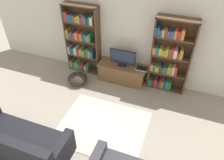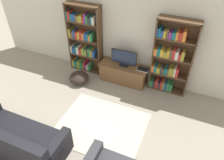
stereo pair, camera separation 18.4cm
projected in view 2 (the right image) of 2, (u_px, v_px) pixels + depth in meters
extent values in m
cube|color=silver|center=(130.00, 37.00, 5.92)|extent=(8.80, 0.06, 2.60)
cube|color=#513823|center=(71.00, 36.00, 6.49)|extent=(0.04, 0.30, 2.09)
cube|color=#513823|center=(100.00, 43.00, 6.19)|extent=(0.04, 0.30, 2.09)
cube|color=#513823|center=(87.00, 38.00, 6.43)|extent=(1.01, 0.04, 2.09)
cube|color=#513823|center=(82.00, 4.00, 5.70)|extent=(1.01, 0.30, 0.04)
cube|color=#513823|center=(87.00, 68.00, 6.98)|extent=(0.97, 0.30, 0.04)
cube|color=gold|center=(75.00, 62.00, 7.02)|extent=(0.05, 0.24, 0.23)
cube|color=#196B75|center=(76.00, 63.00, 7.01)|extent=(0.06, 0.24, 0.21)
cube|color=#2D7F47|center=(78.00, 63.00, 6.99)|extent=(0.07, 0.24, 0.21)
cube|color=#9E9333|center=(80.00, 63.00, 6.96)|extent=(0.07, 0.24, 0.23)
cube|color=#2D7F47|center=(82.00, 64.00, 6.95)|extent=(0.08, 0.24, 0.20)
cube|color=#2D7F47|center=(84.00, 65.00, 6.93)|extent=(0.04, 0.24, 0.18)
cube|color=#B72D28|center=(85.00, 64.00, 6.89)|extent=(0.06, 0.24, 0.26)
cube|color=#7F338C|center=(87.00, 66.00, 6.90)|extent=(0.04, 0.24, 0.18)
cube|color=silver|center=(89.00, 66.00, 6.89)|extent=(0.05, 0.24, 0.16)
cube|color=#2D7F47|center=(90.00, 67.00, 6.87)|extent=(0.08, 0.24, 0.17)
cube|color=#513823|center=(86.00, 54.00, 6.65)|extent=(0.97, 0.30, 0.04)
cube|color=silver|center=(73.00, 48.00, 6.70)|extent=(0.05, 0.24, 0.23)
cube|color=#234C99|center=(75.00, 49.00, 6.70)|extent=(0.07, 0.24, 0.17)
cube|color=#196B75|center=(77.00, 49.00, 6.66)|extent=(0.06, 0.24, 0.22)
cube|color=silver|center=(79.00, 49.00, 6.63)|extent=(0.08, 0.24, 0.22)
cube|color=#B72D28|center=(82.00, 51.00, 6.62)|extent=(0.08, 0.24, 0.17)
cube|color=#9E9333|center=(84.00, 51.00, 6.58)|extent=(0.08, 0.24, 0.22)
cube|color=#2D7F47|center=(86.00, 51.00, 6.55)|extent=(0.04, 0.24, 0.24)
cube|color=gold|center=(87.00, 52.00, 6.56)|extent=(0.04, 0.24, 0.20)
cube|color=#333338|center=(89.00, 51.00, 6.52)|extent=(0.05, 0.24, 0.26)
cube|color=#2D7F47|center=(90.00, 52.00, 6.50)|extent=(0.06, 0.24, 0.26)
cube|color=#9E9333|center=(93.00, 53.00, 6.49)|extent=(0.07, 0.24, 0.22)
cube|color=#234C99|center=(95.00, 53.00, 6.47)|extent=(0.08, 0.24, 0.20)
cube|color=#513823|center=(85.00, 39.00, 6.33)|extent=(0.97, 0.30, 0.04)
cube|color=#9E9333|center=(71.00, 32.00, 6.36)|extent=(0.07, 0.24, 0.26)
cube|color=brown|center=(74.00, 34.00, 6.36)|extent=(0.06, 0.24, 0.18)
cube|color=#234C99|center=(75.00, 33.00, 6.32)|extent=(0.05, 0.24, 0.24)
cube|color=#B72D28|center=(78.00, 34.00, 6.31)|extent=(0.08, 0.24, 0.20)
cube|color=gold|center=(80.00, 34.00, 6.28)|extent=(0.06, 0.24, 0.21)
cube|color=#B72D28|center=(82.00, 34.00, 6.25)|extent=(0.08, 0.24, 0.24)
cube|color=orange|center=(84.00, 35.00, 6.24)|extent=(0.06, 0.24, 0.21)
cube|color=#234C99|center=(87.00, 36.00, 6.22)|extent=(0.07, 0.24, 0.21)
cube|color=#196B75|center=(89.00, 36.00, 6.19)|extent=(0.06, 0.24, 0.22)
cube|color=orange|center=(91.00, 37.00, 6.19)|extent=(0.04, 0.24, 0.17)
cube|color=#2D7F47|center=(92.00, 37.00, 6.15)|extent=(0.07, 0.24, 0.24)
cube|color=#513823|center=(83.00, 22.00, 6.00)|extent=(0.97, 0.30, 0.04)
cube|color=#196B75|center=(69.00, 15.00, 6.04)|extent=(0.04, 0.24, 0.26)
cube|color=#B72D28|center=(70.00, 15.00, 6.02)|extent=(0.08, 0.24, 0.25)
cube|color=#196B75|center=(73.00, 16.00, 6.02)|extent=(0.06, 0.24, 0.19)
cube|color=#234C99|center=(75.00, 17.00, 5.99)|extent=(0.08, 0.24, 0.20)
cube|color=brown|center=(78.00, 17.00, 5.97)|extent=(0.07, 0.24, 0.19)
cube|color=#9E9333|center=(80.00, 18.00, 5.95)|extent=(0.06, 0.24, 0.17)
cube|color=#9E9333|center=(82.00, 18.00, 5.92)|extent=(0.07, 0.24, 0.21)
cube|color=#B72D28|center=(85.00, 19.00, 5.91)|extent=(0.05, 0.24, 0.18)
cube|color=#7F338C|center=(86.00, 18.00, 5.87)|extent=(0.04, 0.24, 0.26)
cube|color=#2D7F47|center=(88.00, 19.00, 5.86)|extent=(0.06, 0.24, 0.21)
cube|color=#333338|center=(91.00, 20.00, 5.85)|extent=(0.07, 0.24, 0.18)
cube|color=#196B75|center=(93.00, 19.00, 5.82)|extent=(0.04, 0.24, 0.23)
cube|color=silver|center=(95.00, 20.00, 5.81)|extent=(0.07, 0.24, 0.21)
cube|color=#513823|center=(154.00, 54.00, 5.71)|extent=(0.04, 0.30, 2.09)
cube|color=#513823|center=(192.00, 62.00, 5.42)|extent=(0.04, 0.30, 2.09)
cube|color=#513823|center=(173.00, 56.00, 5.66)|extent=(1.01, 0.04, 2.09)
cube|color=#513823|center=(180.00, 20.00, 4.93)|extent=(1.01, 0.30, 0.04)
cube|color=#513823|center=(166.00, 88.00, 6.21)|extent=(0.97, 0.30, 0.04)
cube|color=#2D7F47|center=(152.00, 82.00, 6.25)|extent=(0.08, 0.24, 0.20)
cube|color=#333338|center=(154.00, 82.00, 6.22)|extent=(0.06, 0.24, 0.22)
cube|color=#B72D28|center=(157.00, 83.00, 6.19)|extent=(0.08, 0.24, 0.25)
cube|color=#333338|center=(160.00, 84.00, 6.18)|extent=(0.06, 0.24, 0.19)
cube|color=#B72D28|center=(162.00, 84.00, 6.14)|extent=(0.06, 0.24, 0.26)
cube|color=#9E9333|center=(164.00, 84.00, 6.14)|extent=(0.04, 0.24, 0.23)
cube|color=#234C99|center=(166.00, 85.00, 6.12)|extent=(0.06, 0.24, 0.22)
cube|color=#2D7F47|center=(169.00, 85.00, 6.09)|extent=(0.08, 0.24, 0.26)
cube|color=#2D7F47|center=(171.00, 86.00, 6.07)|extent=(0.06, 0.24, 0.24)
cube|color=#513823|center=(169.00, 74.00, 5.88)|extent=(0.97, 0.30, 0.04)
cube|color=orange|center=(154.00, 67.00, 5.93)|extent=(0.06, 0.24, 0.19)
cube|color=#196B75|center=(156.00, 67.00, 5.91)|extent=(0.06, 0.24, 0.21)
cube|color=gold|center=(158.00, 68.00, 5.90)|extent=(0.04, 0.24, 0.17)
cube|color=#9E9333|center=(160.00, 69.00, 5.89)|extent=(0.05, 0.24, 0.16)
cube|color=#333338|center=(162.00, 68.00, 5.85)|extent=(0.04, 0.24, 0.23)
cube|color=brown|center=(164.00, 70.00, 5.86)|extent=(0.04, 0.24, 0.16)
cube|color=#196B75|center=(166.00, 70.00, 5.83)|extent=(0.07, 0.24, 0.19)
cube|color=brown|center=(169.00, 70.00, 5.81)|extent=(0.04, 0.24, 0.20)
cube|color=#9E9333|center=(171.00, 70.00, 5.77)|extent=(0.05, 0.24, 0.25)
cube|color=#9E9333|center=(173.00, 71.00, 5.76)|extent=(0.06, 0.24, 0.23)
cube|color=silver|center=(175.00, 71.00, 5.74)|extent=(0.05, 0.24, 0.25)
cube|color=#B72D28|center=(178.00, 72.00, 5.72)|extent=(0.07, 0.24, 0.26)
cube|color=#513823|center=(172.00, 57.00, 5.55)|extent=(0.97, 0.30, 0.04)
cube|color=orange|center=(156.00, 51.00, 5.61)|extent=(0.08, 0.24, 0.19)
cube|color=#196B75|center=(159.00, 51.00, 5.57)|extent=(0.07, 0.24, 0.22)
cube|color=gold|center=(162.00, 52.00, 5.55)|extent=(0.08, 0.24, 0.20)
cube|color=#9E9333|center=(166.00, 53.00, 5.54)|extent=(0.08, 0.24, 0.16)
cube|color=gold|center=(169.00, 53.00, 5.50)|extent=(0.06, 0.24, 0.22)
cube|color=brown|center=(172.00, 53.00, 5.47)|extent=(0.06, 0.24, 0.24)
cube|color=#B72D28|center=(174.00, 53.00, 5.44)|extent=(0.06, 0.24, 0.26)
cube|color=silver|center=(177.00, 54.00, 5.43)|extent=(0.08, 0.24, 0.22)
cube|color=#B72D28|center=(180.00, 56.00, 5.43)|extent=(0.05, 0.24, 0.17)
cube|color=#9E9333|center=(183.00, 55.00, 5.38)|extent=(0.08, 0.24, 0.25)
cube|color=#513823|center=(176.00, 39.00, 5.23)|extent=(0.97, 0.30, 0.04)
cube|color=#234C99|center=(158.00, 31.00, 5.27)|extent=(0.04, 0.24, 0.22)
cube|color=#196B75|center=(160.00, 31.00, 5.26)|extent=(0.04, 0.24, 0.23)
cube|color=#234C99|center=(163.00, 33.00, 5.26)|extent=(0.06, 0.24, 0.17)
cube|color=gold|center=(165.00, 33.00, 5.23)|extent=(0.06, 0.24, 0.18)
cube|color=brown|center=(168.00, 33.00, 5.20)|extent=(0.05, 0.24, 0.23)
cube|color=#7F338C|center=(171.00, 34.00, 5.20)|extent=(0.07, 0.24, 0.18)
cube|color=#196B75|center=(175.00, 35.00, 5.17)|extent=(0.08, 0.24, 0.19)
cube|color=orange|center=(178.00, 35.00, 5.14)|extent=(0.06, 0.24, 0.21)
cube|color=#B72D28|center=(181.00, 35.00, 5.11)|extent=(0.08, 0.24, 0.21)
cube|color=orange|center=(185.00, 35.00, 5.07)|extent=(0.08, 0.24, 0.25)
cube|color=brown|center=(123.00, 74.00, 6.36)|extent=(1.31, 0.49, 0.51)
cube|color=brown|center=(124.00, 66.00, 6.19)|extent=(1.39, 0.52, 0.04)
cube|color=black|center=(124.00, 65.00, 6.16)|extent=(0.24, 0.16, 0.03)
cylinder|color=black|center=(124.00, 64.00, 6.14)|extent=(0.04, 0.04, 0.05)
cube|color=black|center=(124.00, 57.00, 5.99)|extent=(0.74, 0.04, 0.42)
cube|color=#19233D|center=(124.00, 57.00, 5.98)|extent=(0.69, 0.00, 0.37)
cube|color=silver|center=(143.00, 69.00, 6.01)|extent=(0.32, 0.22, 0.02)
cube|color=black|center=(143.00, 69.00, 6.00)|extent=(0.31, 0.21, 0.00)
cube|color=beige|center=(101.00, 126.00, 5.15)|extent=(2.00, 1.65, 0.02)
cube|color=black|center=(21.00, 141.00, 4.59)|extent=(2.02, 0.86, 0.43)
cube|color=black|center=(2.00, 141.00, 4.07)|extent=(2.02, 0.18, 0.43)
cube|color=black|center=(57.00, 154.00, 4.25)|extent=(0.18, 0.86, 0.61)
ellipsoid|color=#2D231E|center=(79.00, 78.00, 6.37)|extent=(0.56, 0.56, 0.32)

